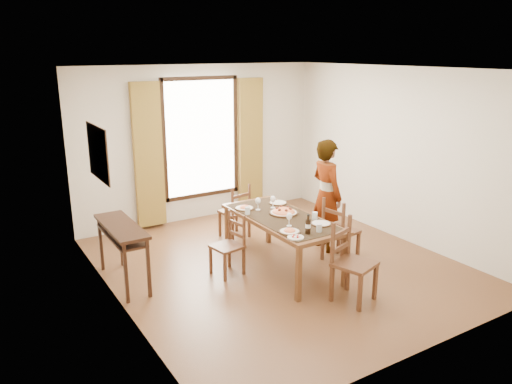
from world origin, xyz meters
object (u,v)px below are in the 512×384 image
console_table (121,233)px  pasta_platter (284,210)px  dining_table (282,221)px  man (326,195)px

console_table → pasta_platter: pasta_platter is taller
dining_table → pasta_platter: pasta_platter is taller
console_table → pasta_platter: size_ratio=3.00×
console_table → man: (2.97, -0.45, 0.16)m
pasta_platter → console_table: bearing=163.6°
console_table → man: bearing=-8.7°
console_table → man: man is taller
console_table → dining_table: console_table is taller
man → pasta_platter: 0.90m
console_table → pasta_platter: bearing=-16.4°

